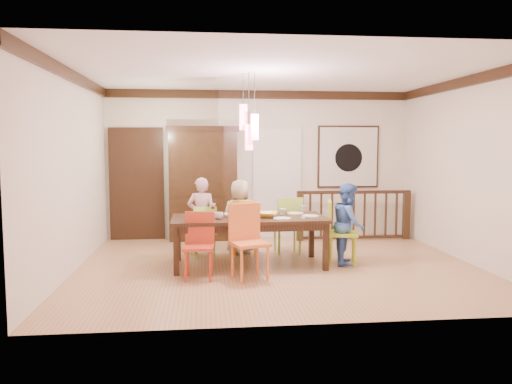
{
  "coord_description": "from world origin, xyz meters",
  "views": [
    {
      "loc": [
        -1.11,
        -7.38,
        1.83
      ],
      "look_at": [
        -0.3,
        0.3,
        1.11
      ],
      "focal_mm": 35.0,
      "sensor_mm": 36.0,
      "label": 1
    }
  ],
  "objects": [
    {
      "name": "dining_table",
      "position": [
        -0.43,
        0.08,
        0.67
      ],
      "size": [
        2.34,
        1.11,
        0.75
      ],
      "rotation": [
        0.0,
        0.0,
        0.02
      ],
      "color": "black",
      "rests_on": "floor"
    },
    {
      "name": "plate_end_right",
      "position": [
        0.51,
        0.02,
        0.76
      ],
      "size": [
        0.26,
        0.26,
        0.01
      ],
      "primitive_type": "cylinder",
      "color": "white",
      "rests_on": "dining_table"
    },
    {
      "name": "cup_right",
      "position": [
        0.11,
        0.23,
        0.8
      ],
      "size": [
        0.14,
        0.14,
        0.1
      ],
      "primitive_type": "imported",
      "rotation": [
        0.0,
        0.0,
        0.36
      ],
      "color": "silver",
      "rests_on": "dining_table"
    },
    {
      "name": "small_bowl",
      "position": [
        -0.72,
        0.09,
        0.78
      ],
      "size": [
        0.22,
        0.22,
        0.06
      ],
      "primitive_type": "imported",
      "rotation": [
        0.0,
        0.0,
        -0.26
      ],
      "color": "white",
      "rests_on": "dining_table"
    },
    {
      "name": "plate_near_mid",
      "position": [
        0.04,
        -0.16,
        0.76
      ],
      "size": [
        0.26,
        0.26,
        0.01
      ],
      "primitive_type": "cylinder",
      "color": "white",
      "rests_on": "dining_table"
    },
    {
      "name": "wine_glass_d",
      "position": [
        0.36,
        -0.12,
        0.84
      ],
      "size": [
        0.08,
        0.08,
        0.19
      ],
      "primitive_type": null,
      "color": "silver",
      "rests_on": "dining_table"
    },
    {
      "name": "chair_far_left",
      "position": [
        -1.14,
        0.78,
        0.48
      ],
      "size": [
        0.46,
        0.46,
        0.84
      ],
      "rotation": [
        0.0,
        0.0,
        3.4
      ],
      "color": "#84C238",
      "rests_on": "floor"
    },
    {
      "name": "chair_far_right",
      "position": [
        0.29,
        0.9,
        0.55
      ],
      "size": [
        0.47,
        0.47,
        0.97
      ],
      "rotation": [
        0.0,
        0.0,
        3.21
      ],
      "color": "#8EB73A",
      "rests_on": "floor"
    },
    {
      "name": "white_doorway",
      "position": [
        0.35,
        2.46,
        1.05
      ],
      "size": [
        0.97,
        0.05,
        2.22
      ],
      "primitive_type": "cube",
      "color": "silver",
      "rests_on": "wall_back"
    },
    {
      "name": "chair_far_mid",
      "position": [
        -0.42,
        0.86,
        0.53
      ],
      "size": [
        0.48,
        0.48,
        0.93
      ],
      "rotation": [
        0.0,
        0.0,
        2.98
      ],
      "color": "orange",
      "rests_on": "floor"
    },
    {
      "name": "painting",
      "position": [
        1.8,
        2.46,
        1.6
      ],
      "size": [
        1.25,
        0.06,
        1.25
      ],
      "color": "black",
      "rests_on": "wall_back"
    },
    {
      "name": "plate_far_left",
      "position": [
        -1.14,
        0.42,
        0.76
      ],
      "size": [
        0.26,
        0.26,
        0.01
      ],
      "primitive_type": "cylinder",
      "color": "white",
      "rests_on": "dining_table"
    },
    {
      "name": "plate_far_mid",
      "position": [
        -0.42,
        0.39,
        0.76
      ],
      "size": [
        0.26,
        0.26,
        0.01
      ],
      "primitive_type": "cylinder",
      "color": "white",
      "rests_on": "dining_table"
    },
    {
      "name": "person_far_left",
      "position": [
        -1.15,
        0.92,
        0.65
      ],
      "size": [
        0.5,
        0.36,
        1.3
      ],
      "primitive_type": "imported",
      "rotation": [
        0.0,
        0.0,
        3.05
      ],
      "color": "beige",
      "rests_on": "floor"
    },
    {
      "name": "chair_end_right",
      "position": [
        1.01,
        0.02,
        0.56
      ],
      "size": [
        0.53,
        0.53,
        0.98
      ],
      "rotation": [
        0.0,
        0.0,
        1.35
      ],
      "color": "#A6C027",
      "rests_on": "floor"
    },
    {
      "name": "ceiling",
      "position": [
        0.0,
        0.0,
        2.9
      ],
      "size": [
        6.0,
        6.0,
        0.0
      ],
      "primitive_type": "plane",
      "rotation": [
        3.14,
        0.0,
        0.0
      ],
      "color": "white",
      "rests_on": "wall_back"
    },
    {
      "name": "person_end_right",
      "position": [
        1.11,
        0.04,
        0.63
      ],
      "size": [
        0.61,
        0.71,
        1.26
      ],
      "primitive_type": "imported",
      "rotation": [
        0.0,
        0.0,
        1.32
      ],
      "color": "#4268BA",
      "rests_on": "floor"
    },
    {
      "name": "china_hutch",
      "position": [
        -1.12,
        2.3,
        1.1
      ],
      "size": [
        1.39,
        0.46,
        2.19
      ],
      "color": "black",
      "rests_on": "floor"
    },
    {
      "name": "plate_far_right",
      "position": [
        0.34,
        0.37,
        0.76
      ],
      "size": [
        0.26,
        0.26,
        0.01
      ],
      "primitive_type": "cylinder",
      "color": "white",
      "rests_on": "dining_table"
    },
    {
      "name": "floor",
      "position": [
        0.0,
        0.0,
        0.0
      ],
      "size": [
        6.0,
        6.0,
        0.0
      ],
      "primitive_type": "plane",
      "color": "#AC7D53",
      "rests_on": "ground"
    },
    {
      "name": "wall_right",
      "position": [
        3.0,
        0.0,
        1.45
      ],
      "size": [
        0.0,
        5.0,
        5.0
      ],
      "primitive_type": "plane",
      "rotation": [
        1.57,
        0.0,
        -1.57
      ],
      "color": "beige",
      "rests_on": "floor"
    },
    {
      "name": "person_far_mid",
      "position": [
        -0.5,
        0.94,
        0.63
      ],
      "size": [
        0.67,
        0.49,
        1.26
      ],
      "primitive_type": "imported",
      "rotation": [
        0.0,
        0.0,
        3.29
      ],
      "color": "#BEB190",
      "rests_on": "floor"
    },
    {
      "name": "panel_door",
      "position": [
        -2.4,
        2.45,
        1.05
      ],
      "size": [
        1.04,
        0.07,
        2.24
      ],
      "primitive_type": "cube",
      "color": "black",
      "rests_on": "wall_back"
    },
    {
      "name": "chair_near_mid",
      "position": [
        -0.49,
        -0.7,
        0.59
      ],
      "size": [
        0.57,
        0.57,
        1.03
      ],
      "rotation": [
        0.0,
        0.0,
        0.28
      ],
      "color": "orange",
      "rests_on": "floor"
    },
    {
      "name": "plate_near_left",
      "position": [
        -1.18,
        -0.23,
        0.76
      ],
      "size": [
        0.26,
        0.26,
        0.01
      ],
      "primitive_type": "cylinder",
      "color": "white",
      "rests_on": "dining_table"
    },
    {
      "name": "wine_glass_c",
      "position": [
        -0.54,
        -0.15,
        0.84
      ],
      "size": [
        0.08,
        0.08,
        0.19
      ],
      "primitive_type": null,
      "color": "#590C19",
      "rests_on": "dining_table"
    },
    {
      "name": "serving_bowl",
      "position": [
        -0.16,
        0.03,
        0.79
      ],
      "size": [
        0.33,
        0.33,
        0.08
      ],
      "primitive_type": "imported",
      "rotation": [
        0.0,
        0.0,
        -0.05
      ],
      "color": "gold",
      "rests_on": "dining_table"
    },
    {
      "name": "pendant_cluster",
      "position": [
        -0.43,
        0.08,
        2.11
      ],
      "size": [
        0.27,
        0.21,
        1.14
      ],
      "color": "#FC4B6D",
      "rests_on": "ceiling"
    },
    {
      "name": "cup_left",
      "position": [
        -0.9,
        -0.11,
        0.8
      ],
      "size": [
        0.13,
        0.13,
        0.1
      ],
      "primitive_type": "imported",
      "rotation": [
        0.0,
        0.0,
        0.01
      ],
      "color": "silver",
      "rests_on": "dining_table"
    },
    {
      "name": "wall_left",
      "position": [
        -3.0,
        0.0,
        1.45
      ],
      "size": [
        0.0,
        5.0,
        5.0
      ],
      "primitive_type": "plane",
      "rotation": [
        1.57,
        0.0,
        1.57
      ],
      "color": "beige",
      "rests_on": "floor"
    },
    {
      "name": "napkin",
      "position": [
        -0.45,
        -0.29,
        0.76
      ],
      "size": [
        0.18,
        0.14,
        0.01
      ],
      "primitive_type": "cube",
      "color": "#D83359",
      "rests_on": "dining_table"
    },
    {
      "name": "wine_glass_b",
      "position": [
        -0.25,
        0.28,
        0.84
      ],
      "size": [
        0.08,
        0.08,
        0.19
      ],
      "primitive_type": null,
      "color": "silver",
      "rests_on": "dining_table"
    },
    {
      "name": "crown_molding",
      "position": [
        0.0,
        0.0,
        2.82
      ],
      "size": [
        6.0,
        5.0,
        0.16
      ],
      "primitive_type": null,
      "color": "black",
      "rests_on": "wall_back"
    },
    {
      "name": "wine_glass_a",
      "position": [
        -0.97,
        0.29,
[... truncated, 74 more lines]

